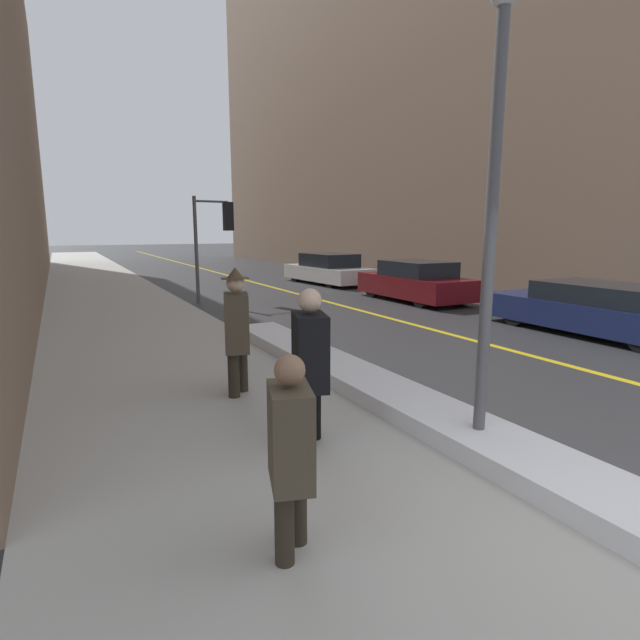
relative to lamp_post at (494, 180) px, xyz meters
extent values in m
plane|color=#2D2D30|center=(-0.26, -1.68, -2.73)|extent=(160.00, 160.00, 0.00)
cube|color=#B2AFA8|center=(-2.26, 13.32, -2.72)|extent=(4.00, 80.00, 0.01)
cube|color=gold|center=(3.74, 13.32, -2.72)|extent=(0.16, 80.00, 0.00)
cube|color=white|center=(0.00, 2.35, -2.62)|extent=(0.86, 8.67, 0.22)
cube|color=#846B56|center=(12.74, 20.32, 8.41)|extent=(6.00, 36.00, 22.28)
cylinder|color=#515156|center=(0.00, 0.00, -0.58)|extent=(0.12, 0.12, 4.28)
cylinder|color=#515156|center=(0.09, 12.07, -1.09)|extent=(0.11, 0.11, 3.28)
cylinder|color=#515156|center=(0.63, 12.12, 0.40)|extent=(1.10, 0.18, 0.07)
cube|color=black|center=(1.18, 12.18, -0.05)|extent=(0.32, 0.23, 0.90)
sphere|color=red|center=(1.17, 12.30, 0.24)|extent=(0.19, 0.19, 0.19)
sphere|color=orange|center=(1.17, 12.30, -0.05)|extent=(0.19, 0.19, 0.19)
sphere|color=green|center=(1.17, 12.30, -0.33)|extent=(0.19, 0.19, 0.19)
cylinder|color=#2A241B|center=(-2.37, -0.60, -2.34)|extent=(0.14, 0.14, 0.78)
cylinder|color=#2A241B|center=(-2.54, -0.77, -2.34)|extent=(0.14, 0.14, 0.78)
cube|color=#473D2D|center=(-2.46, -0.68, -1.84)|extent=(0.40, 0.53, 0.68)
sphere|color=#8C664C|center=(-2.46, -0.68, -1.38)|extent=(0.21, 0.21, 0.21)
cylinder|color=black|center=(-1.43, 0.99, -2.28)|extent=(0.16, 0.16, 0.90)
cylinder|color=black|center=(-1.61, 0.79, -2.28)|extent=(0.16, 0.16, 0.90)
cube|color=black|center=(-1.52, 0.89, -1.70)|extent=(0.46, 0.61, 0.79)
sphere|color=beige|center=(-1.52, 0.89, -1.17)|extent=(0.24, 0.24, 0.24)
cylinder|color=#2A241B|center=(-1.58, 2.91, -2.28)|extent=(0.16, 0.16, 0.90)
cylinder|color=#2A241B|center=(-1.77, 2.72, -2.28)|extent=(0.16, 0.16, 0.90)
cube|color=#473D2D|center=(-1.68, 2.82, -1.70)|extent=(0.46, 0.61, 0.79)
sphere|color=beige|center=(-1.68, 2.82, -1.17)|extent=(0.24, 0.24, 0.24)
cylinder|color=#4C3823|center=(-1.68, 2.82, -1.10)|extent=(0.38, 0.38, 0.01)
cone|color=#4C3823|center=(-1.68, 2.82, -1.03)|extent=(0.23, 0.23, 0.15)
cube|color=black|center=(-1.57, 3.17, -1.87)|extent=(0.16, 0.24, 0.28)
cube|color=navy|center=(6.56, 3.12, -2.30)|extent=(1.87, 4.92, 0.57)
cube|color=black|center=(6.56, 3.00, -1.81)|extent=(1.68, 2.57, 0.41)
cylinder|color=black|center=(5.83, 4.65, -2.41)|extent=(0.21, 0.64, 0.63)
cylinder|color=black|center=(7.36, 4.62, -2.41)|extent=(0.21, 0.64, 0.63)
cube|color=#600F14|center=(6.36, 9.16, -2.25)|extent=(1.79, 4.21, 0.65)
cube|color=black|center=(6.36, 9.06, -1.69)|extent=(1.63, 2.20, 0.48)
cylinder|color=black|center=(5.62, 10.47, -2.39)|extent=(0.19, 0.68, 0.67)
cylinder|color=black|center=(7.14, 10.45, -2.39)|extent=(0.19, 0.68, 0.67)
cylinder|color=black|center=(5.59, 7.87, -2.39)|extent=(0.19, 0.68, 0.67)
cylinder|color=black|center=(7.11, 7.86, -2.39)|extent=(0.19, 0.68, 0.67)
cube|color=silver|center=(6.34, 15.02, -2.29)|extent=(2.09, 4.68, 0.59)
cube|color=black|center=(6.35, 14.90, -1.72)|extent=(1.78, 2.49, 0.54)
cylinder|color=black|center=(5.49, 16.37, -2.40)|extent=(0.26, 0.67, 0.65)
cylinder|color=black|center=(6.98, 16.48, -2.40)|extent=(0.26, 0.67, 0.65)
cylinder|color=black|center=(5.70, 13.55, -2.40)|extent=(0.26, 0.67, 0.65)
cylinder|color=black|center=(7.19, 13.66, -2.40)|extent=(0.26, 0.67, 0.65)
camera|label=1|loc=(-3.75, -3.59, -0.47)|focal=28.00mm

